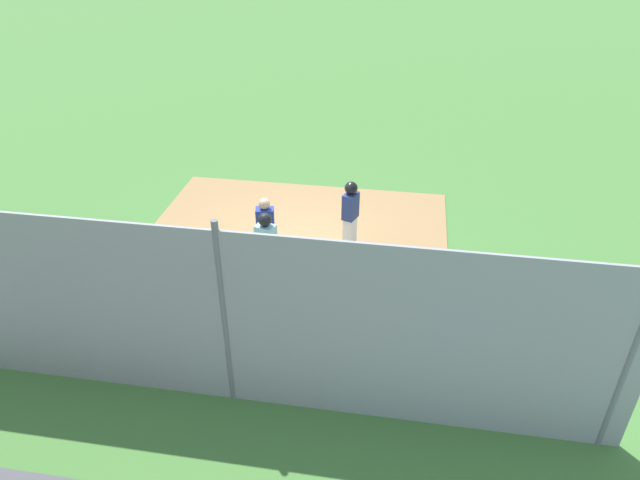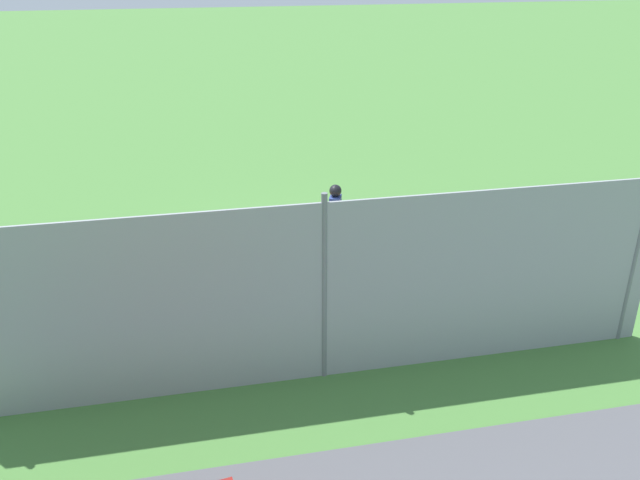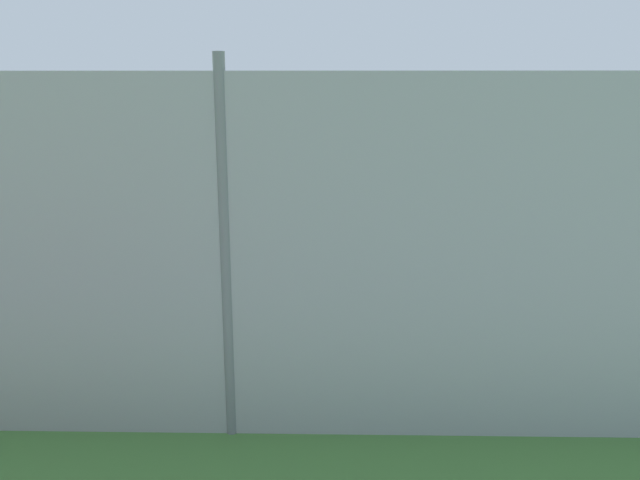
{
  "view_description": "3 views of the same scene",
  "coord_description": "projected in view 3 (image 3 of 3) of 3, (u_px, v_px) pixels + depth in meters",
  "views": [
    {
      "loc": [
        2.49,
        -11.14,
        7.15
      ],
      "look_at": [
        0.87,
        -1.27,
        1.02
      ],
      "focal_mm": 32.17,
      "sensor_mm": 36.0,
      "label": 1
    },
    {
      "loc": [
        -2.01,
        -13.93,
        6.8
      ],
      "look_at": [
        0.74,
        -0.94,
        0.81
      ],
      "focal_mm": 36.78,
      "sensor_mm": 36.0,
      "label": 2
    },
    {
      "loc": [
        0.92,
        -10.08,
        3.12
      ],
      "look_at": [
        0.72,
        -0.63,
        0.8
      ],
      "focal_mm": 36.44,
      "sensor_mm": 36.0,
      "label": 3
    }
  ],
  "objects": [
    {
      "name": "backstop_fence",
      "position": [
        226.0,
        263.0,
        5.55
      ],
      "size": [
        12.0,
        0.1,
        3.35
      ],
      "color": "#93999E",
      "rests_on": "ground_plane"
    },
    {
      "name": "dirt_infield",
      "position": [
        277.0,
        277.0,
        10.55
      ],
      "size": [
        7.2,
        6.4,
        0.03
      ],
      "primitive_type": "cube",
      "color": "#9E774C",
      "rests_on": "ground_plane"
    },
    {
      "name": "catcher",
      "position": [
        245.0,
        238.0,
        9.54
      ],
      "size": [
        0.42,
        0.33,
        1.61
      ],
      "rotation": [
        0.0,
        0.0,
        1.77
      ],
      "color": "#9E9EA3",
      "rests_on": "dirt_infield"
    },
    {
      "name": "runner",
      "position": [
        359.0,
        218.0,
        10.42
      ],
      "size": [
        0.37,
        0.45,
        1.67
      ],
      "rotation": [
        0.0,
        0.0,
        2.79
      ],
      "color": "silver",
      "rests_on": "dirt_infield"
    },
    {
      "name": "umpire",
      "position": [
        255.0,
        247.0,
        8.57
      ],
      "size": [
        0.44,
        0.35,
        1.8
      ],
      "rotation": [
        0.0,
        0.0,
        1.3
      ],
      "color": "black",
      "rests_on": "dirt_infield"
    },
    {
      "name": "catcher_mask",
      "position": [
        226.0,
        288.0,
        9.76
      ],
      "size": [
        0.24,
        0.2,
        0.12
      ],
      "primitive_type": "ellipsoid",
      "color": "navy",
      "rests_on": "dirt_infield"
    },
    {
      "name": "ground_plane",
      "position": [
        277.0,
        278.0,
        10.55
      ],
      "size": [
        140.0,
        140.0,
        0.0
      ],
      "primitive_type": "plane",
      "color": "#477A38"
    },
    {
      "name": "baseball_bat",
      "position": [
        363.0,
        289.0,
        9.8
      ],
      "size": [
        0.31,
        0.73,
        0.06
      ],
      "primitive_type": "cylinder",
      "rotation": [
        0.0,
        1.57,
        1.92
      ],
      "color": "black",
      "rests_on": "dirt_infield"
    },
    {
      "name": "home_plate",
      "position": [
        277.0,
        276.0,
        10.54
      ],
      "size": [
        0.47,
        0.47,
        0.02
      ],
      "primitive_type": "cube",
      "rotation": [
        0.0,
        0.0,
        -0.08
      ],
      "color": "white",
      "rests_on": "dirt_infield"
    }
  ]
}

